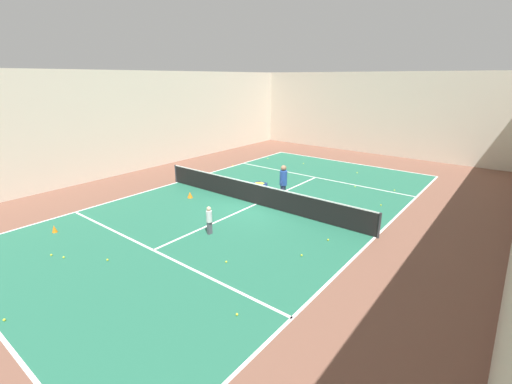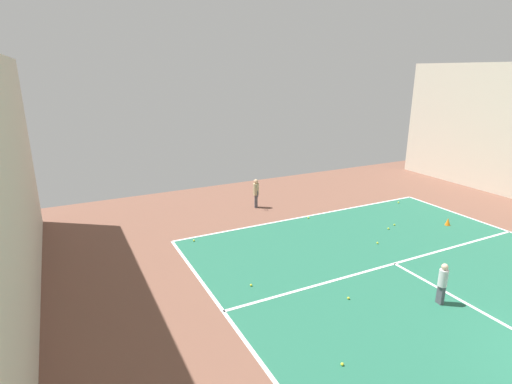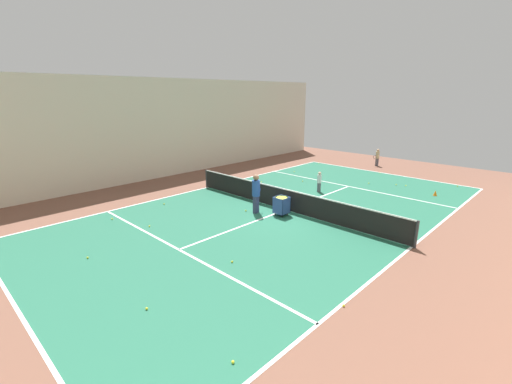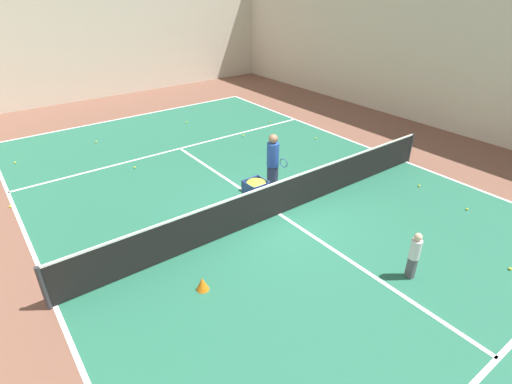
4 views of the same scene
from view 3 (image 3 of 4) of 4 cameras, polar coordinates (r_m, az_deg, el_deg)
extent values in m
plane|color=brown|center=(16.49, 4.89, -3.02)|extent=(34.31, 34.31, 0.00)
cube|color=#23664C|center=(16.49, 4.89, -3.01)|extent=(11.87, 21.87, 0.00)
cube|color=white|center=(25.63, 20.56, 2.97)|extent=(11.87, 0.10, 0.00)
cube|color=white|center=(11.21, -34.98, -15.80)|extent=(11.87, 0.10, 0.00)
cube|color=white|center=(13.83, 24.52, -8.34)|extent=(0.10, 21.87, 0.00)
cube|color=white|center=(20.56, -8.02, 0.79)|extent=(0.10, 21.87, 0.00)
cube|color=white|center=(21.31, 15.17, 0.92)|extent=(11.87, 0.10, 0.00)
cube|color=white|center=(12.72, -12.74, -9.35)|extent=(11.87, 0.10, 0.00)
cube|color=white|center=(16.48, 4.89, -3.00)|extent=(0.10, 12.03, 0.00)
cube|color=beige|center=(23.49, -14.94, 10.18)|extent=(0.15, 30.61, 6.34)
cylinder|color=#2D2D33|center=(13.60, 25.17, -6.43)|extent=(0.10, 0.10, 1.05)
cylinder|color=#2D2D33|center=(20.51, -8.25, 2.24)|extent=(0.10, 0.10, 1.05)
cube|color=black|center=(16.33, 4.94, -1.32)|extent=(11.97, 0.03, 0.98)
cube|color=white|center=(16.18, 4.98, 0.43)|extent=(11.97, 0.04, 0.05)
cube|color=#4C4C56|center=(27.98, 19.50, 4.72)|extent=(0.20, 0.24, 0.60)
cylinder|color=tan|center=(27.88, 19.61, 5.85)|extent=(0.34, 0.34, 0.53)
sphere|color=tan|center=(27.83, 19.68, 6.59)|extent=(0.20, 0.20, 0.20)
torus|color=black|center=(27.66, 19.18, 5.53)|extent=(0.13, 0.27, 0.28)
cube|color=#2D3351|center=(15.94, 0.00, -2.07)|extent=(0.24, 0.33, 0.83)
cylinder|color=#234799|center=(15.71, 0.00, 0.64)|extent=(0.45, 0.45, 0.74)
sphere|color=#846047|center=(15.58, 0.00, 2.44)|extent=(0.28, 0.28, 0.28)
torus|color=#2D478C|center=(16.09, 0.50, 0.34)|extent=(0.09, 0.28, 0.28)
cube|color=#4C4C56|center=(19.70, 10.45, 0.77)|extent=(0.13, 0.20, 0.52)
cylinder|color=silver|center=(19.57, 10.52, 2.16)|extent=(0.26, 0.26, 0.47)
sphere|color=beige|center=(19.50, 10.57, 3.08)|extent=(0.17, 0.17, 0.17)
cube|color=#2D478C|center=(15.76, 4.25, -3.41)|extent=(0.59, 0.58, 0.02)
cube|color=#2D478C|center=(15.85, 4.94, -1.90)|extent=(0.59, 0.02, 0.74)
cube|color=#2D478C|center=(15.44, 3.61, -2.37)|extent=(0.59, 0.02, 0.74)
cube|color=#2D478C|center=(15.47, 5.09, -2.36)|extent=(0.02, 0.58, 0.74)
cube|color=#2D478C|center=(15.82, 3.49, -1.91)|extent=(0.02, 0.58, 0.74)
ellipsoid|color=yellow|center=(15.55, 4.31, -1.05)|extent=(0.55, 0.54, 0.16)
cylinder|color=black|center=(15.81, 5.30, -3.62)|extent=(0.05, 0.05, 0.13)
cylinder|color=black|center=(16.06, 4.15, -3.28)|extent=(0.05, 0.05, 0.13)
cylinder|color=black|center=(15.51, 4.35, -3.99)|extent=(0.05, 0.05, 0.13)
cylinder|color=black|center=(15.76, 3.20, -3.64)|extent=(0.05, 0.05, 0.13)
cone|color=orange|center=(21.08, 27.72, -0.15)|extent=(0.21, 0.21, 0.30)
cone|color=orange|center=(15.88, 17.31, -3.86)|extent=(0.28, 0.28, 0.31)
sphere|color=yellow|center=(7.93, -3.87, -26.41)|extent=(0.07, 0.07, 0.07)
sphere|color=yellow|center=(9.76, -17.77, -18.01)|extent=(0.07, 0.07, 0.07)
sphere|color=yellow|center=(22.51, 22.32, 1.14)|extent=(0.07, 0.07, 0.07)
sphere|color=yellow|center=(16.47, -22.86, -4.16)|extent=(0.07, 0.07, 0.07)
sphere|color=yellow|center=(11.56, -4.01, -11.51)|extent=(0.07, 0.07, 0.07)
sphere|color=yellow|center=(16.24, -1.71, -3.12)|extent=(0.07, 0.07, 0.07)
sphere|color=yellow|center=(21.48, 0.88, 1.70)|extent=(0.07, 0.07, 0.07)
sphere|color=yellow|center=(15.07, -17.35, -5.45)|extent=(0.07, 0.07, 0.07)
sphere|color=yellow|center=(21.87, 7.79, 1.81)|extent=(0.07, 0.07, 0.07)
sphere|color=yellow|center=(24.47, 6.41, 3.39)|extent=(0.07, 0.07, 0.07)
sphere|color=yellow|center=(22.52, 23.69, 1.00)|extent=(0.07, 0.07, 0.07)
sphere|color=yellow|center=(22.27, 18.29, 1.39)|extent=(0.07, 0.07, 0.07)
sphere|color=yellow|center=(27.75, 10.40, 4.74)|extent=(0.07, 0.07, 0.07)
sphere|color=yellow|center=(9.72, 14.40, -17.85)|extent=(0.07, 0.07, 0.07)
sphere|color=yellow|center=(17.80, -15.07, -1.94)|extent=(0.07, 0.07, 0.07)
sphere|color=yellow|center=(13.10, -26.26, -9.79)|extent=(0.07, 0.07, 0.07)
sphere|color=yellow|center=(20.47, -2.66, 0.95)|extent=(0.07, 0.07, 0.07)
sphere|color=yellow|center=(25.47, 19.95, 3.02)|extent=(0.07, 0.07, 0.07)
sphere|color=yellow|center=(23.80, 30.53, 0.86)|extent=(0.07, 0.07, 0.07)
camera|label=1|loc=(31.34, 5.69, 17.07)|focal=24.00mm
camera|label=2|loc=(21.33, -19.56, 16.74)|focal=28.00mm
camera|label=4|loc=(19.74, 35.05, 14.95)|focal=28.00mm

